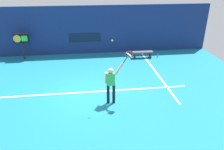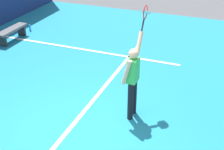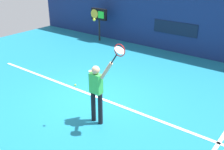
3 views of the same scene
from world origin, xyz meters
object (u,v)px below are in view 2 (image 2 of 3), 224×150
(tennis_player, at_px, (133,77))
(water_bottle, at_px, (30,28))
(tennis_racket, at_px, (145,13))
(court_bench, at_px, (12,32))

(tennis_player, distance_m, water_bottle, 6.79)
(water_bottle, bearing_deg, tennis_racket, -120.31)
(tennis_player, height_order, tennis_racket, tennis_racket)
(tennis_racket, height_order, court_bench, tennis_racket)
(court_bench, bearing_deg, water_bottle, 0.00)
(tennis_player, distance_m, court_bench, 6.20)
(court_bench, bearing_deg, tennis_racket, -111.17)
(court_bench, xyz_separation_m, water_bottle, (1.08, 0.00, -0.22))
(tennis_player, relative_size, court_bench, 1.37)
(tennis_player, xyz_separation_m, court_bench, (2.85, 5.47, -0.67))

